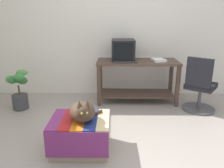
{
  "coord_description": "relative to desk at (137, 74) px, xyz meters",
  "views": [
    {
      "loc": [
        -0.04,
        -2.21,
        1.5
      ],
      "look_at": [
        -0.07,
        0.85,
        0.55
      ],
      "focal_mm": 35.99,
      "sensor_mm": 36.0,
      "label": 1
    }
  ],
  "objects": [
    {
      "name": "potted_plant",
      "position": [
        -1.95,
        -0.37,
        -0.19
      ],
      "size": [
        0.36,
        0.32,
        0.66
      ],
      "color": "#3D3D42",
      "rests_on": "ground_plane"
    },
    {
      "name": "back_wall",
      "position": [
        -0.36,
        0.45,
        0.8
      ],
      "size": [
        8.0,
        0.1,
        2.6
      ],
      "primitive_type": "cube",
      "color": "silver",
      "rests_on": "ground_plane"
    },
    {
      "name": "office_chair",
      "position": [
        0.95,
        -0.43,
        -0.12
      ],
      "size": [
        0.59,
        0.59,
        0.89
      ],
      "rotation": [
        0.0,
        0.0,
        2.51
      ],
      "color": "#4C4C51",
      "rests_on": "ground_plane"
    },
    {
      "name": "pen",
      "position": [
        0.39,
        -0.03,
        0.24
      ],
      "size": [
        0.13,
        0.07,
        0.01
      ],
      "primitive_type": "cylinder",
      "rotation": [
        0.0,
        1.57,
        2.66
      ],
      "color": "#2351B2",
      "rests_on": "desk"
    },
    {
      "name": "tv_monitor",
      "position": [
        -0.25,
        0.04,
        0.41
      ],
      "size": [
        0.39,
        0.42,
        0.36
      ],
      "rotation": [
        0.0,
        0.0,
        -0.01
      ],
      "color": "black",
      "rests_on": "desk"
    },
    {
      "name": "cat",
      "position": [
        -0.74,
        -1.59,
        -0.0
      ],
      "size": [
        0.38,
        0.43,
        0.28
      ],
      "rotation": [
        0.0,
        0.0,
        0.24
      ],
      "color": "#473323",
      "rests_on": "ottoman_with_blanket"
    },
    {
      "name": "desk",
      "position": [
        0.0,
        0.0,
        0.0
      ],
      "size": [
        1.4,
        0.57,
        0.74
      ],
      "rotation": [
        0.0,
        0.0,
        -0.01
      ],
      "color": "#4C382D",
      "rests_on": "ground_plane"
    },
    {
      "name": "keyboard",
      "position": [
        -0.22,
        -0.13,
        0.25
      ],
      "size": [
        0.4,
        0.15,
        0.02
      ],
      "primitive_type": "cube",
      "rotation": [
        0.0,
        0.0,
        -0.01
      ],
      "color": "#333338",
      "rests_on": "desk"
    },
    {
      "name": "ground_plane",
      "position": [
        -0.36,
        -1.6,
        -0.5
      ],
      "size": [
        14.0,
        14.0,
        0.0
      ],
      "primitive_type": "plane",
      "color": "#9E9389"
    },
    {
      "name": "ottoman_with_blanket",
      "position": [
        -0.79,
        -1.54,
        -0.31
      ],
      "size": [
        0.66,
        0.56,
        0.39
      ],
      "color": "tan",
      "rests_on": "ground_plane"
    },
    {
      "name": "book",
      "position": [
        0.35,
        -0.04,
        0.26
      ],
      "size": [
        0.25,
        0.28,
        0.04
      ],
      "primitive_type": "cube",
      "rotation": [
        0.0,
        0.0,
        0.22
      ],
      "color": "white",
      "rests_on": "desk"
    }
  ]
}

